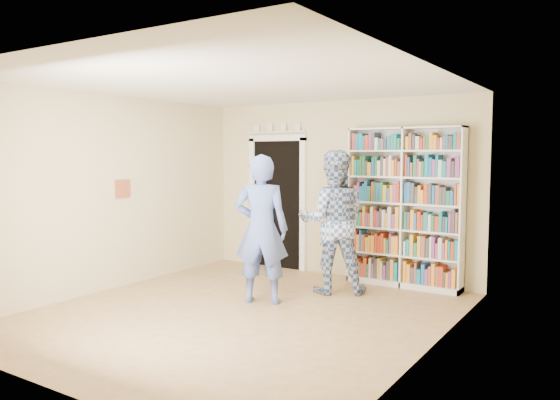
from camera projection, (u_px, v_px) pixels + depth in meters
name	position (u px, v px, depth m)	size (l,w,h in m)	color
floor	(241.00, 314.00, 6.46)	(5.00, 5.00, 0.00)	#926C46
ceiling	(240.00, 83.00, 6.24)	(5.00, 5.00, 0.00)	white
wall_back	(337.00, 189.00, 8.44)	(4.50, 4.50, 0.00)	beige
wall_left	(111.00, 193.00, 7.57)	(5.00, 5.00, 0.00)	beige
wall_right	(431.00, 211.00, 5.14)	(5.00, 5.00, 0.00)	beige
bookshelf	(405.00, 207.00, 7.72)	(1.64, 0.31, 2.26)	white
doorway	(277.00, 197.00, 9.03)	(1.10, 0.08, 2.43)	black
wall_art	(123.00, 189.00, 7.72)	(0.03, 0.25, 0.25)	brown
man_blue	(261.00, 229.00, 6.88)	(0.69, 0.45, 1.88)	#556DBD
man_plaid	(333.00, 222.00, 7.40)	(0.94, 0.73, 1.94)	#2E4E8E
paper_sheet	(332.00, 225.00, 7.23)	(0.20, 0.01, 0.28)	white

